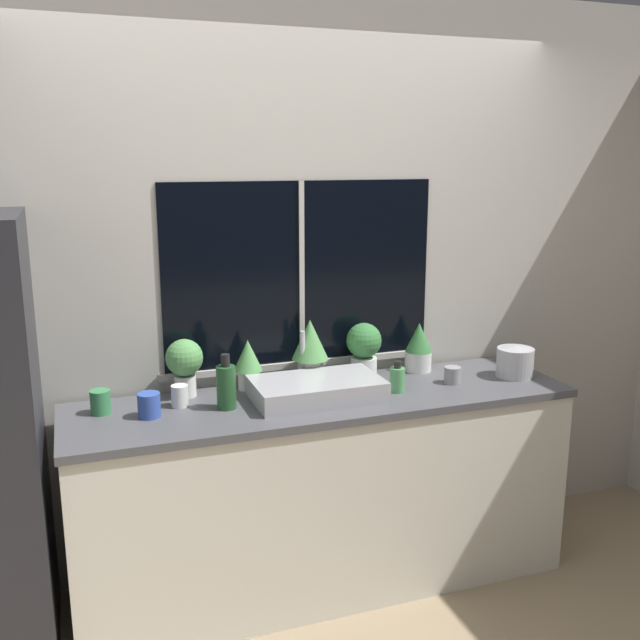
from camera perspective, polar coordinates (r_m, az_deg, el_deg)
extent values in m
plane|color=#937F60|center=(3.35, 2.11, -22.63)|extent=(14.00, 14.00, 0.00)
cube|color=#BCB7AD|center=(3.38, -1.69, 2.73)|extent=(8.00, 0.06, 2.70)
cube|color=black|center=(3.33, -1.51, 3.78)|extent=(1.30, 0.01, 0.85)
cube|color=#BCB7AD|center=(3.33, -1.47, 3.76)|extent=(0.02, 0.01, 0.85)
cube|color=#BCB7AD|center=(3.43, -1.43, -3.51)|extent=(1.36, 0.04, 0.03)
cube|color=#BCB7AD|center=(5.13, 18.20, 5.63)|extent=(0.06, 7.00, 2.70)
cube|color=silver|center=(3.35, 0.34, -13.84)|extent=(2.22, 0.57, 0.88)
cube|color=#4C4C51|center=(3.17, 0.35, -6.45)|extent=(2.25, 0.59, 0.03)
cube|color=#ADADB2|center=(3.13, -0.27, -5.54)|extent=(0.56, 0.33, 0.09)
cylinder|color=#B7B7BC|center=(3.31, -1.39, -5.01)|extent=(0.04, 0.04, 0.03)
cylinder|color=#B7B7BC|center=(3.27, -1.40, -2.85)|extent=(0.02, 0.02, 0.23)
cylinder|color=white|center=(3.21, -10.71, -5.20)|extent=(0.09, 0.09, 0.10)
sphere|color=#569951|center=(3.18, -10.81, -2.98)|extent=(0.16, 0.16, 0.16)
cylinder|color=white|center=(3.27, -5.74, -4.78)|extent=(0.09, 0.09, 0.09)
cone|color=#569951|center=(3.23, -5.79, -2.83)|extent=(0.13, 0.13, 0.14)
cylinder|color=white|center=(3.34, -0.80, -4.07)|extent=(0.12, 0.12, 0.12)
cone|color=#569951|center=(3.30, -0.80, -1.56)|extent=(0.17, 0.17, 0.19)
cylinder|color=white|center=(3.44, 3.51, -3.78)|extent=(0.13, 0.13, 0.10)
sphere|color=#387A3D|center=(3.40, 3.54, -1.65)|extent=(0.17, 0.17, 0.17)
cylinder|color=white|center=(3.56, 7.86, -3.26)|extent=(0.13, 0.13, 0.10)
cone|color=#387A3D|center=(3.53, 7.92, -1.37)|extent=(0.13, 0.13, 0.14)
cylinder|color=#519E5B|center=(3.23, 6.20, -4.78)|extent=(0.07, 0.07, 0.11)
cylinder|color=black|center=(3.21, 6.23, -3.57)|extent=(0.03, 0.03, 0.03)
cylinder|color=#235128|center=(3.02, -7.52, -5.37)|extent=(0.08, 0.08, 0.18)
cylinder|color=black|center=(2.99, -7.58, -3.22)|extent=(0.04, 0.04, 0.05)
cylinder|color=#38844C|center=(3.09, -17.16, -6.29)|extent=(0.08, 0.08, 0.10)
cylinder|color=#3351AD|center=(3.00, -13.52, -6.64)|extent=(0.09, 0.09, 0.10)
cylinder|color=white|center=(3.09, -11.16, -5.98)|extent=(0.07, 0.07, 0.09)
cylinder|color=gray|center=(3.40, 10.55, -4.35)|extent=(0.08, 0.08, 0.08)
cylinder|color=#B2B2B7|center=(3.55, 15.33, -3.29)|extent=(0.18, 0.18, 0.14)
cone|color=#B2B2B7|center=(3.53, 15.41, -2.08)|extent=(0.15, 0.15, 0.02)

